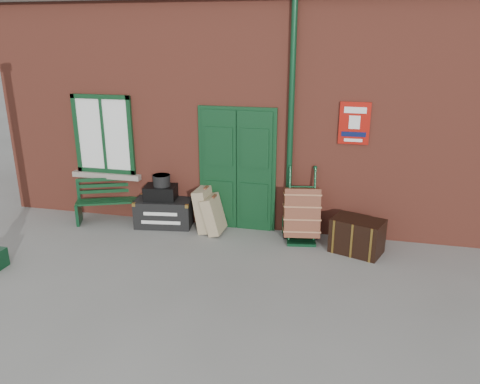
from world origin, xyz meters
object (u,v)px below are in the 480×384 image
(bench, at_px, (114,199))
(porter_trolley, at_px, (302,213))
(dark_trunk, at_px, (357,236))
(houdini_trunk, at_px, (164,212))

(bench, distance_m, porter_trolley, 3.64)
(bench, relative_size, dark_trunk, 1.79)
(dark_trunk, bearing_deg, bench, -164.93)
(bench, relative_size, houdini_trunk, 1.38)
(porter_trolley, bearing_deg, bench, 168.88)
(bench, xyz_separation_m, porter_trolley, (3.64, -0.09, 0.06))
(porter_trolley, relative_size, dark_trunk, 1.58)
(porter_trolley, bearing_deg, houdini_trunk, 169.06)
(houdini_trunk, distance_m, dark_trunk, 3.56)
(bench, xyz_separation_m, dark_trunk, (4.60, -0.39, -0.14))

